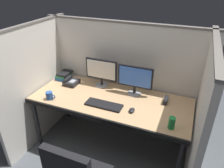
{
  "coord_description": "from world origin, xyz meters",
  "views": [
    {
      "loc": [
        0.83,
        -1.67,
        2.09
      ],
      "look_at": [
        0.0,
        0.35,
        0.92
      ],
      "focal_mm": 33.65,
      "sensor_mm": 36.0,
      "label": 1
    }
  ],
  "objects_px": {
    "computer_mouse": "(132,110)",
    "monitor_right": "(135,78)",
    "book_stack": "(64,75)",
    "red_stapler": "(166,100)",
    "monitor_left": "(101,71)",
    "keyboard_main": "(104,105)",
    "coffee_mug": "(50,96)",
    "desk": "(110,103)",
    "desk_phone": "(71,82)",
    "soda_can": "(172,123)"
  },
  "relations": [
    {
      "from": "computer_mouse",
      "to": "monitor_right",
      "type": "bearing_deg",
      "value": 103.13
    },
    {
      "from": "keyboard_main",
      "to": "red_stapler",
      "type": "xyz_separation_m",
      "value": [
        0.64,
        0.34,
        0.02
      ]
    },
    {
      "from": "book_stack",
      "to": "red_stapler",
      "type": "xyz_separation_m",
      "value": [
        1.45,
        -0.07,
        -0.02
      ]
    },
    {
      "from": "desk",
      "to": "monitor_left",
      "type": "bearing_deg",
      "value": 130.43
    },
    {
      "from": "monitor_right",
      "to": "red_stapler",
      "type": "bearing_deg",
      "value": -6.06
    },
    {
      "from": "desk_phone",
      "to": "red_stapler",
      "type": "height_order",
      "value": "desk_phone"
    },
    {
      "from": "monitor_left",
      "to": "book_stack",
      "type": "xyz_separation_m",
      "value": [
        -0.59,
        -0.01,
        -0.17
      ]
    },
    {
      "from": "computer_mouse",
      "to": "desk_phone",
      "type": "relative_size",
      "value": 0.51
    },
    {
      "from": "desk",
      "to": "computer_mouse",
      "type": "xyz_separation_m",
      "value": [
        0.32,
        -0.13,
        0.07
      ]
    },
    {
      "from": "keyboard_main",
      "to": "coffee_mug",
      "type": "xyz_separation_m",
      "value": [
        -0.66,
        -0.12,
        0.04
      ]
    },
    {
      "from": "coffee_mug",
      "to": "soda_can",
      "type": "height_order",
      "value": "soda_can"
    },
    {
      "from": "book_stack",
      "to": "coffee_mug",
      "type": "relative_size",
      "value": 1.79
    },
    {
      "from": "monitor_right",
      "to": "red_stapler",
      "type": "relative_size",
      "value": 2.87
    },
    {
      "from": "monitor_right",
      "to": "keyboard_main",
      "type": "height_order",
      "value": "monitor_right"
    },
    {
      "from": "book_stack",
      "to": "coffee_mug",
      "type": "height_order",
      "value": "same"
    },
    {
      "from": "monitor_right",
      "to": "desk_phone",
      "type": "xyz_separation_m",
      "value": [
        -0.86,
        -0.08,
        -0.18
      ]
    },
    {
      "from": "computer_mouse",
      "to": "coffee_mug",
      "type": "relative_size",
      "value": 0.76
    },
    {
      "from": "monitor_left",
      "to": "soda_can",
      "type": "relative_size",
      "value": 3.52
    },
    {
      "from": "coffee_mug",
      "to": "monitor_right",
      "type": "bearing_deg",
      "value": 29.23
    },
    {
      "from": "desk",
      "to": "desk_phone",
      "type": "bearing_deg",
      "value": 166.38
    },
    {
      "from": "book_stack",
      "to": "red_stapler",
      "type": "bearing_deg",
      "value": -2.9
    },
    {
      "from": "desk_phone",
      "to": "computer_mouse",
      "type": "bearing_deg",
      "value": -16.86
    },
    {
      "from": "desk",
      "to": "red_stapler",
      "type": "relative_size",
      "value": 12.67
    },
    {
      "from": "keyboard_main",
      "to": "computer_mouse",
      "type": "distance_m",
      "value": 0.33
    },
    {
      "from": "desk",
      "to": "book_stack",
      "type": "relative_size",
      "value": 8.45
    },
    {
      "from": "keyboard_main",
      "to": "soda_can",
      "type": "relative_size",
      "value": 3.52
    },
    {
      "from": "computer_mouse",
      "to": "keyboard_main",
      "type": "bearing_deg",
      "value": -177.99
    },
    {
      "from": "monitor_right",
      "to": "computer_mouse",
      "type": "bearing_deg",
      "value": -76.87
    },
    {
      "from": "red_stapler",
      "to": "keyboard_main",
      "type": "bearing_deg",
      "value": -151.85
    },
    {
      "from": "monitor_left",
      "to": "red_stapler",
      "type": "distance_m",
      "value": 0.89
    },
    {
      "from": "monitor_left",
      "to": "keyboard_main",
      "type": "relative_size",
      "value": 1.0
    },
    {
      "from": "desk_phone",
      "to": "red_stapler",
      "type": "xyz_separation_m",
      "value": [
        1.26,
        0.04,
        -0.01
      ]
    },
    {
      "from": "coffee_mug",
      "to": "desk",
      "type": "bearing_deg",
      "value": 21.52
    },
    {
      "from": "desk_phone",
      "to": "soda_can",
      "type": "distance_m",
      "value": 1.45
    },
    {
      "from": "desk",
      "to": "computer_mouse",
      "type": "distance_m",
      "value": 0.35
    },
    {
      "from": "monitor_right",
      "to": "computer_mouse",
      "type": "relative_size",
      "value": 4.48
    },
    {
      "from": "desk_phone",
      "to": "coffee_mug",
      "type": "bearing_deg",
      "value": -94.82
    },
    {
      "from": "monitor_right",
      "to": "book_stack",
      "type": "xyz_separation_m",
      "value": [
        -1.06,
        0.03,
        -0.17
      ]
    },
    {
      "from": "desk_phone",
      "to": "book_stack",
      "type": "bearing_deg",
      "value": 148.65
    },
    {
      "from": "computer_mouse",
      "to": "desk_phone",
      "type": "bearing_deg",
      "value": 163.14
    },
    {
      "from": "desk_phone",
      "to": "coffee_mug",
      "type": "height_order",
      "value": "coffee_mug"
    },
    {
      "from": "red_stapler",
      "to": "soda_can",
      "type": "bearing_deg",
      "value": -73.93
    },
    {
      "from": "computer_mouse",
      "to": "coffee_mug",
      "type": "bearing_deg",
      "value": -172.48
    },
    {
      "from": "coffee_mug",
      "to": "red_stapler",
      "type": "relative_size",
      "value": 0.84
    },
    {
      "from": "soda_can",
      "to": "red_stapler",
      "type": "relative_size",
      "value": 0.81
    },
    {
      "from": "keyboard_main",
      "to": "desk_phone",
      "type": "xyz_separation_m",
      "value": [
        -0.62,
        0.3,
        0.02
      ]
    },
    {
      "from": "book_stack",
      "to": "red_stapler",
      "type": "height_order",
      "value": "book_stack"
    },
    {
      "from": "desk_phone",
      "to": "desk",
      "type": "bearing_deg",
      "value": -13.62
    },
    {
      "from": "red_stapler",
      "to": "coffee_mug",
      "type": "bearing_deg",
      "value": -160.41
    },
    {
      "from": "monitor_left",
      "to": "desk_phone",
      "type": "height_order",
      "value": "monitor_left"
    }
  ]
}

